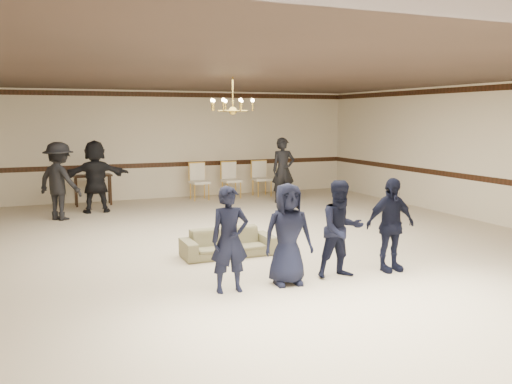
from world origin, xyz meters
TOP-DOWN VIEW (x-y plane):
  - room at (0.00, 0.00)m, footprint 12.01×14.01m
  - chair_rail at (0.00, 6.99)m, footprint 12.00×0.02m
  - crown_molding at (0.00, 6.99)m, footprint 12.00×0.02m
  - chandelier at (0.00, 1.00)m, footprint 0.94×0.94m
  - boy_a at (-1.20, -2.11)m, footprint 0.57×0.39m
  - boy_b at (-0.30, -2.11)m, footprint 0.78×0.55m
  - boy_c at (0.60, -2.11)m, footprint 0.76×0.61m
  - boy_d at (1.50, -2.11)m, footprint 0.88×0.37m
  - settee at (-0.56, -0.25)m, footprint 1.63×0.64m
  - adult_left at (-3.10, 4.48)m, footprint 1.32×1.34m
  - adult_mid at (-2.20, 5.18)m, footprint 1.74×0.62m
  - adult_right at (2.90, 4.78)m, footprint 0.72×0.51m
  - banquet_chair_left at (0.85, 6.19)m, footprint 0.56×0.56m
  - banquet_chair_mid at (1.85, 6.19)m, footprint 0.54×0.54m
  - banquet_chair_right at (2.85, 6.19)m, footprint 0.56×0.56m
  - console_table at (-2.15, 6.39)m, footprint 1.05×0.53m

SIDE VIEW (x-z plane):
  - settee at x=-0.56m, z-range 0.00..0.48m
  - console_table at x=-2.15m, z-range 0.00..0.85m
  - banquet_chair_left at x=0.85m, z-range 0.00..1.07m
  - banquet_chair_mid at x=1.85m, z-range 0.00..1.07m
  - banquet_chair_right at x=2.85m, z-range 0.00..1.07m
  - boy_a at x=-1.20m, z-range 0.00..1.49m
  - boy_b at x=-0.30m, z-range 0.00..1.49m
  - boy_c at x=0.60m, z-range 0.00..1.49m
  - boy_d at x=1.50m, z-range 0.00..1.49m
  - adult_left at x=-3.10m, z-range 0.00..1.85m
  - adult_mid at x=-2.20m, z-range 0.00..1.85m
  - adult_right at x=2.90m, z-range 0.00..1.85m
  - chair_rail at x=0.00m, z-range 0.93..1.07m
  - room at x=0.00m, z-range -0.01..3.20m
  - chandelier at x=0.00m, z-range 2.43..3.32m
  - crown_molding at x=0.00m, z-range 3.01..3.15m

